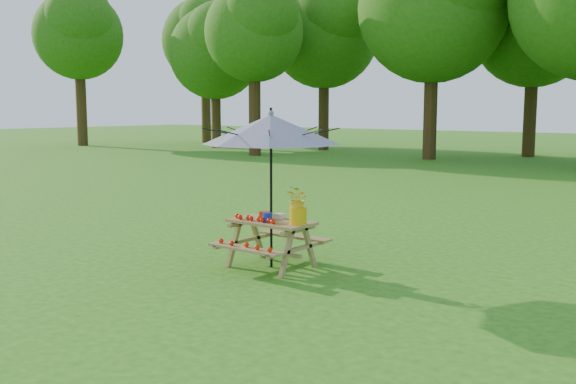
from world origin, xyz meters
The scene contains 5 objects.
picnic_table centered at (3.97, 4.05, 0.33)m, with size 1.20×1.32×0.67m.
patio_umbrella centered at (3.97, 4.05, 1.95)m, with size 2.14×2.14×2.25m.
produce_bins centered at (3.92, 4.08, 0.72)m, with size 0.34×0.47×0.13m.
tomatoes_row centered at (3.82, 3.87, 0.71)m, with size 0.77×0.13×0.07m, color red, non-canonical shape.
flower_bucket centered at (4.45, 4.05, 0.95)m, with size 0.38×0.35×0.53m.
Camera 1 is at (9.64, -2.82, 2.23)m, focal length 40.00 mm.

